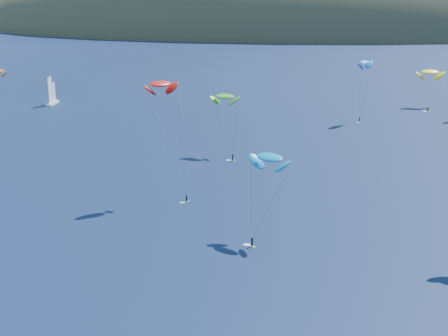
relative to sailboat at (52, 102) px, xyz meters
name	(u,v)px	position (x,y,z in m)	size (l,w,h in m)	color
island	(310,39)	(114.53, 376.89, -11.73)	(730.00, 300.00, 210.00)	#3D3526
sailboat	(52,102)	(0.00, 0.00, 0.00)	(9.95, 8.65, 12.55)	silver
kitesurfer_3	(225,96)	(73.83, -60.98, 15.19)	(8.38, 11.42, 18.48)	#B3EE1A
kitesurfer_4	(365,62)	(117.97, -15.91, 19.29)	(7.73, 8.57, 22.55)	#B3EE1A
kitesurfer_5	(270,158)	(87.94, -119.37, 14.75)	(9.40, 11.04, 18.17)	#B3EE1A
kitesurfer_9	(161,84)	(63.09, -98.49, 24.95)	(10.92, 9.28, 28.20)	#B3EE1A
kitesurfer_11	(430,72)	(146.47, 11.85, 12.19)	(10.93, 14.24, 16.15)	#B3EE1A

